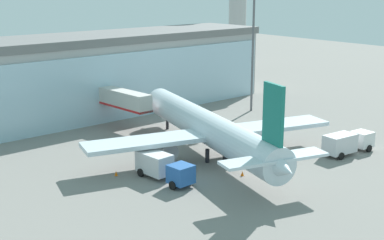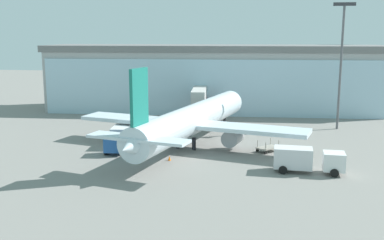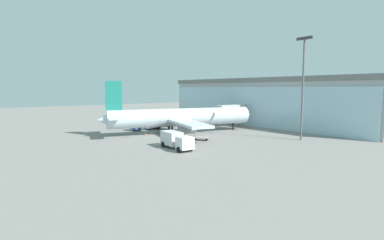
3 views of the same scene
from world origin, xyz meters
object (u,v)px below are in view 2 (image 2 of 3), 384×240
object	(u,v)px
jet_bridge	(200,95)
airplane	(192,120)
catering_truck	(119,138)
safety_cone_nose	(169,158)
safety_cone_wingtip	(106,139)
baggage_cart	(268,148)
fuel_truck	(306,159)
apron_light_mast	(341,56)

from	to	relation	value
jet_bridge	airplane	bearing A→B (deg)	179.63
catering_truck	safety_cone_nose	distance (m)	8.70
safety_cone_wingtip	baggage_cart	bearing A→B (deg)	-7.14
jet_bridge	baggage_cart	xyz separation A→B (m)	(11.40, -20.81, -3.67)
catering_truck	safety_cone_wingtip	distance (m)	5.39
fuel_truck	baggage_cart	xyz separation A→B (m)	(-3.83, 8.09, -0.97)
fuel_truck	airplane	bearing A→B (deg)	147.99
fuel_truck	safety_cone_wingtip	xyz separation A→B (m)	(-25.96, 10.86, -1.19)
jet_bridge	fuel_truck	size ratio (longest dim) A/B	1.91
baggage_cart	jet_bridge	bearing A→B (deg)	75.15
jet_bridge	catering_truck	world-z (taller)	jet_bridge
apron_light_mast	catering_truck	xyz separation A→B (m)	(-29.73, -16.87, -9.85)
airplane	safety_cone_nose	bearing A→B (deg)	-177.30
catering_truck	safety_cone_nose	world-z (taller)	catering_truck
airplane	fuel_truck	size ratio (longest dim) A/B	4.72
airplane	safety_cone_wingtip	size ratio (longest dim) A/B	63.63
airplane	catering_truck	distance (m)	9.64
safety_cone_nose	airplane	bearing A→B (deg)	78.42
catering_truck	safety_cone_nose	size ratio (longest dim) A/B	13.57
catering_truck	baggage_cart	bearing A→B (deg)	89.09
airplane	fuel_truck	bearing A→B (deg)	-111.10
fuel_truck	safety_cone_wingtip	distance (m)	28.17
apron_light_mast	jet_bridge	bearing A→B (deg)	166.65
catering_truck	apron_light_mast	bearing A→B (deg)	114.56
baggage_cart	safety_cone_wingtip	size ratio (longest dim) A/B	5.69
apron_light_mast	safety_cone_wingtip	size ratio (longest dim) A/B	34.76
airplane	catering_truck	world-z (taller)	airplane
apron_light_mast	airplane	world-z (taller)	apron_light_mast
safety_cone_wingtip	airplane	bearing A→B (deg)	-5.08
baggage_cart	safety_cone_wingtip	bearing A→B (deg)	129.28
fuel_truck	baggage_cart	size ratio (longest dim) A/B	2.37
jet_bridge	safety_cone_nose	xyz separation A→B (m)	(-0.07, -26.56, -3.89)
safety_cone_wingtip	catering_truck	bearing A→B (deg)	-51.72
catering_truck	jet_bridge	bearing A→B (deg)	156.35
baggage_cart	safety_cone_nose	world-z (taller)	baggage_cart
baggage_cart	safety_cone_wingtip	world-z (taller)	baggage_cart
jet_bridge	safety_cone_nose	size ratio (longest dim) A/B	25.76
jet_bridge	fuel_truck	world-z (taller)	jet_bridge
apron_light_mast	catering_truck	size ratio (longest dim) A/B	2.56
jet_bridge	catering_truck	distance (m)	23.54
catering_truck	baggage_cart	world-z (taller)	catering_truck
catering_truck	fuel_truck	distance (m)	23.68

